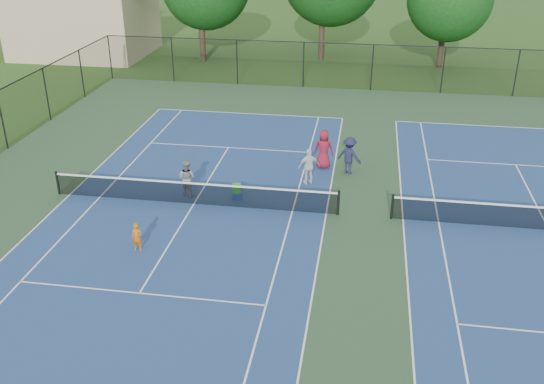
% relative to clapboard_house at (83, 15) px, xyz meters
% --- Properties ---
extents(ground, '(140.00, 140.00, 0.00)m').
position_rel_clapboard_house_xyz_m(ground, '(23.00, -25.00, -3.09)').
color(ground, '#234716').
rests_on(ground, ground).
extents(court_pad, '(36.00, 36.00, 0.01)m').
position_rel_clapboard_house_xyz_m(court_pad, '(23.00, -25.00, -3.09)').
color(court_pad, '#284729').
rests_on(court_pad, ground).
extents(tennis_court_left, '(12.00, 23.83, 1.07)m').
position_rel_clapboard_house_xyz_m(tennis_court_left, '(16.00, -25.00, -2.99)').
color(tennis_court_left, navy).
rests_on(tennis_court_left, ground).
extents(perimeter_fence, '(36.08, 36.08, 3.02)m').
position_rel_clapboard_house_xyz_m(perimeter_fence, '(23.00, -25.00, -1.49)').
color(perimeter_fence, black).
rests_on(perimeter_fence, ground).
extents(clapboard_house, '(10.80, 8.10, 7.65)m').
position_rel_clapboard_house_xyz_m(clapboard_house, '(0.00, 0.00, 0.00)').
color(clapboard_house, tan).
rests_on(clapboard_house, ground).
extents(child_player, '(0.40, 0.27, 1.07)m').
position_rel_clapboard_house_xyz_m(child_player, '(15.02, -28.85, -2.56)').
color(child_player, '#CE650D').
rests_on(child_player, ground).
extents(instructor, '(0.92, 0.81, 1.59)m').
position_rel_clapboard_house_xyz_m(instructor, '(15.52, -24.20, -2.30)').
color(instructor, gray).
rests_on(instructor, ground).
extents(bystander_a, '(1.05, 0.76, 1.65)m').
position_rel_clapboard_house_xyz_m(bystander_a, '(20.48, -22.22, -2.27)').
color(bystander_a, silver).
rests_on(bystander_a, ground).
extents(bystander_b, '(1.29, 1.02, 1.76)m').
position_rel_clapboard_house_xyz_m(bystander_b, '(22.17, -20.82, -2.21)').
color(bystander_b, '#1B1D3D').
rests_on(bystander_b, ground).
extents(bystander_c, '(0.91, 0.60, 1.85)m').
position_rel_clapboard_house_xyz_m(bystander_c, '(20.96, -20.34, -2.17)').
color(bystander_c, maroon).
rests_on(bystander_c, ground).
extents(ball_crate, '(0.44, 0.35, 0.29)m').
position_rel_clapboard_house_xyz_m(ball_crate, '(17.66, -24.24, -2.95)').
color(ball_crate, '#163E9A').
rests_on(ball_crate, ground).
extents(ball_hopper, '(0.39, 0.34, 0.40)m').
position_rel_clapboard_house_xyz_m(ball_hopper, '(17.66, -24.24, -2.60)').
color(ball_hopper, green).
rests_on(ball_hopper, ball_crate).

